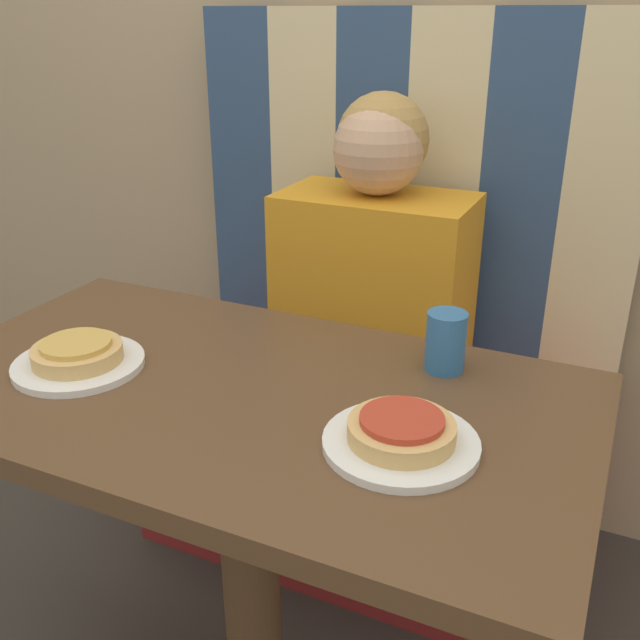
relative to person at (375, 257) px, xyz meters
The scene contains 9 objects.
booth_seat 0.53m from the person, 90.00° to the right, with size 1.04×0.50×0.46m.
booth_backrest 0.23m from the person, 90.00° to the left, with size 1.04×0.07×0.80m.
dining_table 0.59m from the person, 90.00° to the right, with size 1.05×0.58×0.72m.
person is the anchor object (origin of this frame).
plate_left 0.68m from the person, 113.58° to the right, with size 0.21×0.21×0.01m.
plate_right 0.68m from the person, 66.42° to the right, with size 0.21×0.21×0.01m.
pizza_left 0.68m from the person, 113.58° to the right, with size 0.14×0.14×0.03m.
pizza_right 0.68m from the person, 66.42° to the right, with size 0.14×0.14×0.03m.
drinking_cup 0.47m from the person, 55.60° to the right, with size 0.06×0.06×0.10m.
Camera 1 is at (0.51, -0.82, 1.25)m, focal length 40.00 mm.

